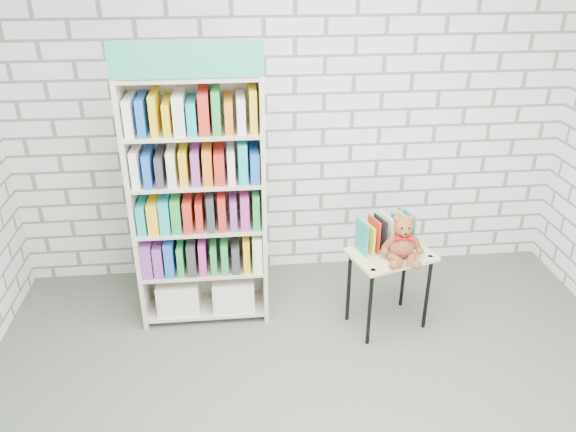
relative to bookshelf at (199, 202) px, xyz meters
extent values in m
cube|color=silver|center=(0.75, 0.64, 0.44)|extent=(4.50, 0.02, 2.80)
cube|color=beige|center=(-0.45, -0.01, -0.02)|extent=(0.03, 0.36, 1.87)
cube|color=beige|center=(0.45, -0.01, -0.02)|extent=(0.03, 0.36, 1.87)
cube|color=beige|center=(0.00, 0.17, -0.02)|extent=(0.94, 0.02, 1.87)
cube|color=teal|center=(0.00, -0.18, 1.03)|extent=(0.94, 0.02, 0.23)
cube|color=beige|center=(0.00, -0.01, -0.89)|extent=(0.87, 0.34, 0.03)
cube|color=beige|center=(0.00, -0.01, -0.54)|extent=(0.87, 0.34, 0.03)
cube|color=beige|center=(0.00, -0.01, -0.19)|extent=(0.87, 0.34, 0.03)
cube|color=beige|center=(0.00, -0.01, 0.17)|extent=(0.87, 0.34, 0.03)
cube|color=beige|center=(0.00, -0.01, 0.52)|extent=(0.87, 0.34, 0.03)
cube|color=beige|center=(0.00, -0.01, 0.89)|extent=(0.87, 0.34, 0.03)
cube|color=silver|center=(-0.21, -0.01, -0.76)|extent=(0.31, 0.30, 0.25)
cube|color=silver|center=(0.21, -0.01, -0.76)|extent=(0.31, 0.30, 0.25)
cube|color=#BF338C|center=(0.00, -0.02, -0.40)|extent=(0.87, 0.30, 0.25)
cube|color=#19A5B2|center=(0.00, -0.02, -0.05)|extent=(0.87, 0.30, 0.25)
cube|color=white|center=(0.00, -0.02, 0.30)|extent=(0.87, 0.30, 0.25)
cube|color=purple|center=(0.00, -0.02, 0.66)|extent=(0.87, 0.30, 0.25)
cube|color=#D6BF80|center=(1.35, -0.28, -0.35)|extent=(0.66, 0.55, 0.03)
cylinder|color=black|center=(1.16, -0.50, -0.66)|extent=(0.03, 0.03, 0.59)
cylinder|color=black|center=(1.07, -0.21, -0.66)|extent=(0.03, 0.03, 0.59)
cylinder|color=black|center=(1.62, -0.36, -0.66)|extent=(0.03, 0.03, 0.59)
cylinder|color=black|center=(1.53, -0.06, -0.66)|extent=(0.03, 0.03, 0.59)
cylinder|color=black|center=(1.17, -0.49, -0.34)|extent=(0.04, 0.04, 0.01)
cylinder|color=black|center=(1.61, -0.35, -0.34)|extent=(0.04, 0.04, 0.01)
cube|color=teal|center=(1.14, -0.25, -0.22)|extent=(0.06, 0.17, 0.24)
cube|color=gold|center=(1.18, -0.24, -0.22)|extent=(0.06, 0.17, 0.24)
cube|color=red|center=(1.23, -0.22, -0.22)|extent=(0.06, 0.17, 0.24)
cube|color=black|center=(1.27, -0.21, -0.22)|extent=(0.06, 0.17, 0.24)
cube|color=white|center=(1.32, -0.19, -0.22)|extent=(0.06, 0.17, 0.24)
cube|color=#F2432A|center=(1.37, -0.18, -0.22)|extent=(0.06, 0.17, 0.24)
cube|color=teal|center=(1.41, -0.17, -0.22)|extent=(0.06, 0.17, 0.24)
cube|color=#E9C34D|center=(1.46, -0.15, -0.22)|extent=(0.06, 0.17, 0.24)
cube|color=teal|center=(1.51, -0.14, -0.22)|extent=(0.06, 0.17, 0.24)
ellipsoid|color=maroon|center=(1.40, -0.34, -0.24)|extent=(0.19, 0.16, 0.19)
sphere|color=maroon|center=(1.40, -0.35, -0.10)|extent=(0.14, 0.14, 0.14)
sphere|color=maroon|center=(1.35, -0.33, -0.04)|extent=(0.05, 0.05, 0.05)
sphere|color=maroon|center=(1.45, -0.34, -0.04)|extent=(0.05, 0.05, 0.05)
sphere|color=maroon|center=(1.39, -0.40, -0.12)|extent=(0.05, 0.05, 0.05)
sphere|color=black|center=(1.37, -0.40, -0.08)|extent=(0.02, 0.02, 0.02)
sphere|color=black|center=(1.42, -0.40, -0.08)|extent=(0.02, 0.02, 0.02)
sphere|color=black|center=(1.39, -0.42, -0.11)|extent=(0.02, 0.02, 0.02)
cylinder|color=maroon|center=(1.30, -0.35, -0.22)|extent=(0.10, 0.08, 0.13)
cylinder|color=maroon|center=(1.49, -0.37, -0.22)|extent=(0.09, 0.08, 0.13)
sphere|color=maroon|center=(1.27, -0.36, -0.27)|extent=(0.05, 0.05, 0.05)
sphere|color=maroon|center=(1.52, -0.38, -0.27)|extent=(0.05, 0.05, 0.05)
cylinder|color=maroon|center=(1.34, -0.43, -0.30)|extent=(0.09, 0.15, 0.08)
cylinder|color=maroon|center=(1.44, -0.44, -0.30)|extent=(0.11, 0.15, 0.08)
sphere|color=maroon|center=(1.31, -0.49, -0.31)|extent=(0.07, 0.07, 0.07)
sphere|color=maroon|center=(1.46, -0.51, -0.31)|extent=(0.07, 0.07, 0.07)
cone|color=#B40B12|center=(1.36, -0.39, -0.16)|extent=(0.06, 0.06, 0.05)
cone|color=#B40B12|center=(1.43, -0.40, -0.16)|extent=(0.06, 0.06, 0.05)
sphere|color=#B40B12|center=(1.39, -0.40, -0.16)|extent=(0.03, 0.03, 0.03)
camera|label=1|loc=(0.26, -3.66, 1.69)|focal=35.00mm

